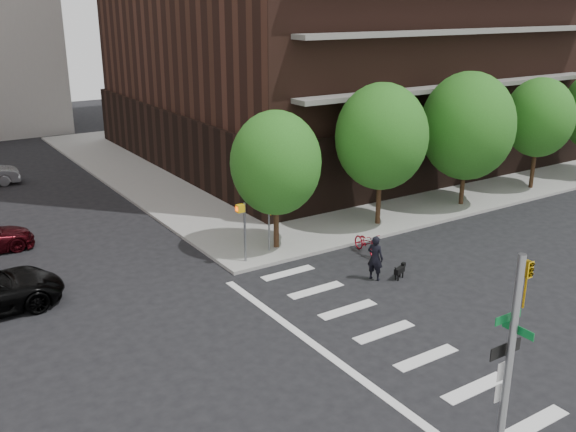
{
  "coord_description": "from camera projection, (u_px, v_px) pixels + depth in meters",
  "views": [
    {
      "loc": [
        -10.38,
        -14.51,
        10.68
      ],
      "look_at": [
        3.0,
        6.0,
        2.5
      ],
      "focal_mm": 40.0,
      "sensor_mm": 36.0,
      "label": 1
    }
  ],
  "objects": [
    {
      "name": "ground",
      "position": [
        312.0,
        357.0,
        20.29
      ],
      "size": [
        120.0,
        120.0,
        0.0
      ],
      "primitive_type": "plane",
      "color": "black",
      "rests_on": "ground"
    },
    {
      "name": "sidewalk_ne",
      "position": [
        354.0,
        147.0,
        49.56
      ],
      "size": [
        39.0,
        33.0,
        0.15
      ],
      "primitive_type": "cube",
      "color": "gray",
      "rests_on": "ground"
    },
    {
      "name": "crosswalk",
      "position": [
        366.0,
        338.0,
        21.43
      ],
      "size": [
        3.85,
        13.0,
        0.01
      ],
      "color": "silver",
      "rests_on": "ground"
    },
    {
      "name": "tree_a",
      "position": [
        276.0,
        163.0,
        27.83
      ],
      "size": [
        4.0,
        4.0,
        5.9
      ],
      "color": "#301E11",
      "rests_on": "sidewalk_ne"
    },
    {
      "name": "tree_b",
      "position": [
        381.0,
        137.0,
        30.79
      ],
      "size": [
        4.5,
        4.5,
        6.65
      ],
      "color": "#301E11",
      "rests_on": "sidewalk_ne"
    },
    {
      "name": "tree_c",
      "position": [
        468.0,
        126.0,
        33.93
      ],
      "size": [
        5.0,
        5.0,
        6.8
      ],
      "color": "#301E11",
      "rests_on": "sidewalk_ne"
    },
    {
      "name": "tree_d",
      "position": [
        539.0,
        118.0,
        37.07
      ],
      "size": [
        4.0,
        4.0,
        6.2
      ],
      "color": "#301E11",
      "rests_on": "sidewalk_ne"
    },
    {
      "name": "traffic_signal",
      "position": [
        504.0,
        409.0,
        13.24
      ],
      "size": [
        0.9,
        0.75,
        6.0
      ],
      "color": "slate",
      "rests_on": "sidewalk_s"
    },
    {
      "name": "pedestrian_signal",
      "position": [
        250.0,
        221.0,
        27.2
      ],
      "size": [
        2.18,
        0.67,
        2.6
      ],
      "color": "slate",
      "rests_on": "sidewalk_ne"
    },
    {
      "name": "scooter",
      "position": [
        367.0,
        243.0,
        28.51
      ],
      "size": [
        0.91,
        1.99,
        1.01
      ],
      "primitive_type": "imported",
      "rotation": [
        0.0,
        0.0,
        -0.13
      ],
      "color": "maroon",
      "rests_on": "ground"
    },
    {
      "name": "dog_walker",
      "position": [
        375.0,
        258.0,
        25.73
      ],
      "size": [
        0.8,
        0.68,
        1.87
      ],
      "primitive_type": "imported",
      "rotation": [
        0.0,
        0.0,
        1.99
      ],
      "color": "black",
      "rests_on": "ground"
    },
    {
      "name": "dog",
      "position": [
        400.0,
        270.0,
        25.97
      ],
      "size": [
        0.72,
        0.39,
        0.6
      ],
      "rotation": [
        0.0,
        0.0,
        0.34
      ],
      "color": "black",
      "rests_on": "ground"
    }
  ]
}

